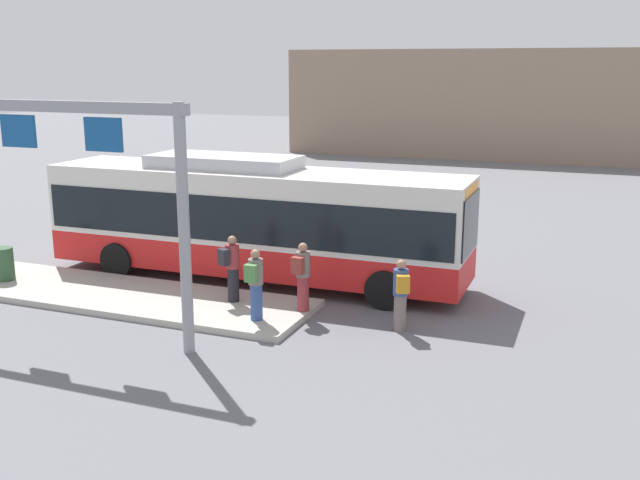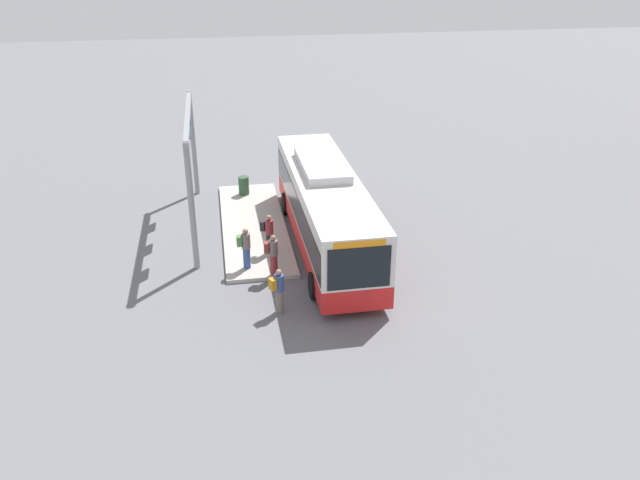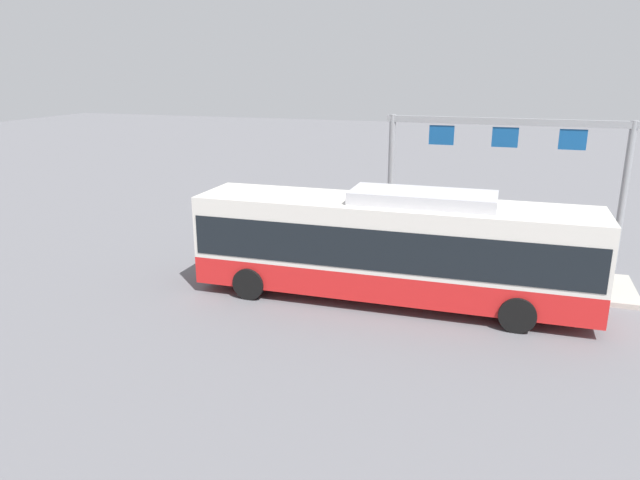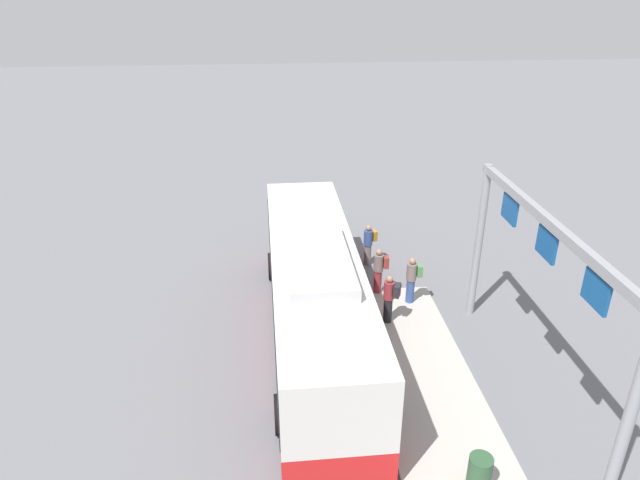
{
  "view_description": "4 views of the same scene",
  "coord_description": "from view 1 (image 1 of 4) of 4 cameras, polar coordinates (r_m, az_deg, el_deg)",
  "views": [
    {
      "loc": [
        9.01,
        -17.86,
        5.92
      ],
      "look_at": [
        2.55,
        -1.49,
        1.69
      ],
      "focal_mm": 41.31,
      "sensor_mm": 36.0,
      "label": 1
    },
    {
      "loc": [
        24.1,
        -4.32,
        12.04
      ],
      "look_at": [
        3.01,
        -0.75,
        1.75
      ],
      "focal_mm": 36.22,
      "sensor_mm": 36.0,
      "label": 2
    },
    {
      "loc": [
        -3.21,
        16.74,
        6.93
      ],
      "look_at": [
        2.79,
        -1.71,
        1.19
      ],
      "focal_mm": 33.07,
      "sensor_mm": 36.0,
      "label": 3
    },
    {
      "loc": [
        -14.64,
        1.2,
        10.39
      ],
      "look_at": [
        4.05,
        -0.55,
        1.53
      ],
      "focal_mm": 31.85,
      "sensor_mm": 36.0,
      "label": 4
    }
  ],
  "objects": [
    {
      "name": "person_waiting_mid",
      "position": [
        18.23,
        -6.85,
        -2.08
      ],
      "size": [
        0.51,
        0.6,
        1.67
      ],
      "rotation": [
        0.0,
        0.0,
        1.09
      ],
      "color": "black",
      "rests_on": "platform_curb"
    },
    {
      "name": "bus_main",
      "position": [
        20.42,
        -5.15,
        1.86
      ],
      "size": [
        11.94,
        2.78,
        3.46
      ],
      "rotation": [
        0.0,
        0.0,
        0.01
      ],
      "color": "red",
      "rests_on": "ground"
    },
    {
      "name": "person_waiting_near",
      "position": [
        17.41,
        -1.37,
        -2.74
      ],
      "size": [
        0.37,
        0.55,
        1.67
      ],
      "rotation": [
        0.0,
        0.0,
        1.47
      ],
      "color": "maroon",
      "rests_on": "platform_curb"
    },
    {
      "name": "platform_sign_gantry",
      "position": [
        17.44,
        -22.1,
        5.25
      ],
      "size": [
        8.52,
        0.24,
        5.2
      ],
      "color": "gray",
      "rests_on": "ground"
    },
    {
      "name": "platform_curb",
      "position": [
        19.7,
        -14.9,
        -4.21
      ],
      "size": [
        10.0,
        2.8,
        0.16
      ],
      "primitive_type": "cube",
      "color": "#B2ADA3",
      "rests_on": "ground"
    },
    {
      "name": "ground_plane",
      "position": [
        20.86,
        -5.02,
        -3.03
      ],
      "size": [
        120.0,
        120.0,
        0.0
      ],
      "primitive_type": "plane",
      "color": "slate"
    },
    {
      "name": "person_waiting_far",
      "position": [
        16.86,
        -5.03,
        -3.33
      ],
      "size": [
        0.35,
        0.53,
        1.67
      ],
      "rotation": [
        0.0,
        0.0,
        1.61
      ],
      "color": "#334C8C",
      "rests_on": "platform_curb"
    },
    {
      "name": "person_boarding",
      "position": [
        16.66,
        6.27,
        -4.15
      ],
      "size": [
        0.51,
        0.6,
        1.67
      ],
      "rotation": [
        0.0,
        0.0,
        2.02
      ],
      "color": "slate",
      "rests_on": "ground"
    },
    {
      "name": "trash_bin",
      "position": [
        21.81,
        -23.28,
        -1.71
      ],
      "size": [
        0.52,
        0.52,
        0.9
      ],
      "primitive_type": "cylinder",
      "color": "#2D5133",
      "rests_on": "platform_curb"
    },
    {
      "name": "station_building",
      "position": [
        50.53,
        14.64,
        10.23
      ],
      "size": [
        28.37,
        8.0,
        6.81
      ],
      "primitive_type": "cube",
      "color": "gray",
      "rests_on": "ground"
    }
  ]
}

